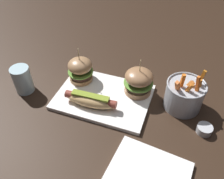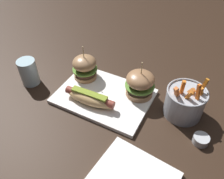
{
  "view_description": "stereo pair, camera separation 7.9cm",
  "coord_description": "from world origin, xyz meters",
  "px_view_note": "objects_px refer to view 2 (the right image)",
  "views": [
    {
      "loc": [
        0.23,
        -0.54,
        0.6
      ],
      "look_at": [
        0.03,
        0.0,
        0.05
      ],
      "focal_mm": 37.57,
      "sensor_mm": 36.0,
      "label": 1
    },
    {
      "loc": [
        0.3,
        -0.51,
        0.6
      ],
      "look_at": [
        0.03,
        0.0,
        0.05
      ],
      "focal_mm": 37.57,
      "sensor_mm": 36.0,
      "label": 2
    }
  ],
  "objects_px": {
    "hot_dog": "(90,98)",
    "water_glass": "(29,72)",
    "platter_main": "(104,96)",
    "fries_bucket": "(185,102)",
    "sauce_ramekin": "(201,139)",
    "slider_right": "(140,84)",
    "slider_left": "(85,67)"
  },
  "relations": [
    {
      "from": "hot_dog",
      "to": "slider_right",
      "type": "distance_m",
      "value": 0.18
    },
    {
      "from": "hot_dog",
      "to": "water_glass",
      "type": "height_order",
      "value": "water_glass"
    },
    {
      "from": "slider_left",
      "to": "water_glass",
      "type": "xyz_separation_m",
      "value": [
        -0.18,
        -0.11,
        -0.01
      ]
    },
    {
      "from": "platter_main",
      "to": "water_glass",
      "type": "distance_m",
      "value": 0.29
    },
    {
      "from": "hot_dog",
      "to": "sauce_ramekin",
      "type": "distance_m",
      "value": 0.37
    },
    {
      "from": "hot_dog",
      "to": "fries_bucket",
      "type": "height_order",
      "value": "fries_bucket"
    },
    {
      "from": "platter_main",
      "to": "water_glass",
      "type": "height_order",
      "value": "water_glass"
    },
    {
      "from": "platter_main",
      "to": "slider_left",
      "type": "bearing_deg",
      "value": 153.5
    },
    {
      "from": "slider_right",
      "to": "fries_bucket",
      "type": "distance_m",
      "value": 0.16
    },
    {
      "from": "water_glass",
      "to": "fries_bucket",
      "type": "bearing_deg",
      "value": 11.71
    },
    {
      "from": "hot_dog",
      "to": "water_glass",
      "type": "xyz_separation_m",
      "value": [
        -0.26,
        -0.0,
        0.01
      ]
    },
    {
      "from": "slider_right",
      "to": "hot_dog",
      "type": "bearing_deg",
      "value": -138.19
    },
    {
      "from": "fries_bucket",
      "to": "sauce_ramekin",
      "type": "bearing_deg",
      "value": -48.16
    },
    {
      "from": "hot_dog",
      "to": "sauce_ramekin",
      "type": "bearing_deg",
      "value": 3.66
    },
    {
      "from": "slider_right",
      "to": "sauce_ramekin",
      "type": "relative_size",
      "value": 2.9
    },
    {
      "from": "hot_dog",
      "to": "fries_bucket",
      "type": "distance_m",
      "value": 0.31
    },
    {
      "from": "slider_right",
      "to": "fries_bucket",
      "type": "bearing_deg",
      "value": -1.48
    },
    {
      "from": "slider_left",
      "to": "sauce_ramekin",
      "type": "height_order",
      "value": "slider_left"
    },
    {
      "from": "hot_dog",
      "to": "slider_left",
      "type": "height_order",
      "value": "slider_left"
    },
    {
      "from": "hot_dog",
      "to": "sauce_ramekin",
      "type": "height_order",
      "value": "hot_dog"
    },
    {
      "from": "fries_bucket",
      "to": "water_glass",
      "type": "height_order",
      "value": "fries_bucket"
    },
    {
      "from": "platter_main",
      "to": "hot_dog",
      "type": "xyz_separation_m",
      "value": [
        -0.02,
        -0.05,
        0.03
      ]
    },
    {
      "from": "slider_left",
      "to": "slider_right",
      "type": "bearing_deg",
      "value": 1.98
    },
    {
      "from": "hot_dog",
      "to": "slider_left",
      "type": "xyz_separation_m",
      "value": [
        -0.09,
        0.11,
        0.02
      ]
    },
    {
      "from": "slider_right",
      "to": "water_glass",
      "type": "distance_m",
      "value": 0.41
    },
    {
      "from": "hot_dog",
      "to": "fries_bucket",
      "type": "xyz_separation_m",
      "value": [
        0.29,
        0.11,
        0.01
      ]
    },
    {
      "from": "platter_main",
      "to": "slider_left",
      "type": "xyz_separation_m",
      "value": [
        -0.11,
        0.06,
        0.05
      ]
    },
    {
      "from": "slider_right",
      "to": "water_glass",
      "type": "relative_size",
      "value": 1.37
    },
    {
      "from": "platter_main",
      "to": "slider_right",
      "type": "relative_size",
      "value": 2.36
    },
    {
      "from": "slider_left",
      "to": "slider_right",
      "type": "xyz_separation_m",
      "value": [
        0.22,
        0.01,
        0.0
      ]
    },
    {
      "from": "platter_main",
      "to": "slider_left",
      "type": "distance_m",
      "value": 0.13
    },
    {
      "from": "slider_left",
      "to": "water_glass",
      "type": "bearing_deg",
      "value": -147.69
    }
  ]
}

